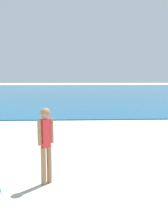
{
  "coord_description": "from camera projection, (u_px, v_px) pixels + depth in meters",
  "views": [
    {
      "loc": [
        -0.81,
        2.55,
        2.32
      ],
      "look_at": [
        -0.41,
        10.65,
        1.17
      ],
      "focal_mm": 39.59,
      "sensor_mm": 36.0,
      "label": 1
    }
  ],
  "objects": [
    {
      "name": "person_standing",
      "position": [
        46.0,
        141.0,
        5.31
      ],
      "size": [
        0.32,
        0.27,
        1.68
      ],
      "rotation": [
        0.0,
        0.0,
        3.8
      ],
      "color": "#936B4C",
      "rests_on": "ground"
    },
    {
      "name": "water",
      "position": [
        77.0,
        90.0,
        43.01
      ],
      "size": [
        160.0,
        60.0,
        0.06
      ],
      "primitive_type": "cube",
      "color": "#14567F",
      "rests_on": "ground"
    }
  ]
}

